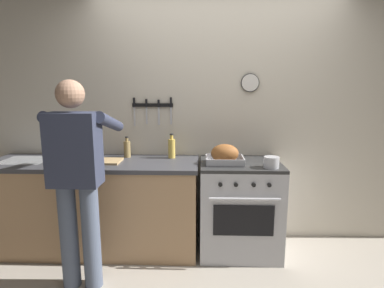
{
  "coord_description": "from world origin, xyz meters",
  "views": [
    {
      "loc": [
        -0.15,
        -1.88,
        1.6
      ],
      "look_at": [
        -0.24,
        0.85,
        1.1
      ],
      "focal_mm": 28.84,
      "sensor_mm": 36.0,
      "label": 1
    }
  ],
  "objects_px": {
    "saucepan": "(271,162)",
    "bottle_soy_sauce": "(98,152)",
    "stove": "(239,207)",
    "bottle_cooking_oil": "(172,148)",
    "cutting_board": "(102,161)",
    "bottle_vinegar": "(127,149)",
    "person_cook": "(77,173)",
    "roasting_pan": "(225,155)"
  },
  "relations": [
    {
      "from": "saucepan",
      "to": "bottle_soy_sauce",
      "type": "xyz_separation_m",
      "value": [
        -1.63,
        0.27,
        0.03
      ]
    },
    {
      "from": "stove",
      "to": "bottle_cooking_oil",
      "type": "xyz_separation_m",
      "value": [
        -0.67,
        0.17,
        0.55
      ]
    },
    {
      "from": "cutting_board",
      "to": "bottle_vinegar",
      "type": "distance_m",
      "value": 0.3
    },
    {
      "from": "saucepan",
      "to": "cutting_board",
      "type": "relative_size",
      "value": 0.38
    },
    {
      "from": "stove",
      "to": "cutting_board",
      "type": "relative_size",
      "value": 2.5
    },
    {
      "from": "cutting_board",
      "to": "bottle_vinegar",
      "type": "xyz_separation_m",
      "value": [
        0.19,
        0.22,
        0.08
      ]
    },
    {
      "from": "stove",
      "to": "bottle_soy_sauce",
      "type": "bearing_deg",
      "value": 177.12
    },
    {
      "from": "person_cook",
      "to": "bottle_vinegar",
      "type": "xyz_separation_m",
      "value": [
        0.21,
        0.77,
        0.04
      ]
    },
    {
      "from": "person_cook",
      "to": "cutting_board",
      "type": "relative_size",
      "value": 4.61
    },
    {
      "from": "bottle_soy_sauce",
      "to": "bottle_cooking_oil",
      "type": "bearing_deg",
      "value": 7.63
    },
    {
      "from": "roasting_pan",
      "to": "cutting_board",
      "type": "distance_m",
      "value": 1.17
    },
    {
      "from": "stove",
      "to": "person_cook",
      "type": "height_order",
      "value": "person_cook"
    },
    {
      "from": "saucepan",
      "to": "bottle_soy_sauce",
      "type": "bearing_deg",
      "value": 170.78
    },
    {
      "from": "person_cook",
      "to": "roasting_pan",
      "type": "distance_m",
      "value": 1.29
    },
    {
      "from": "saucepan",
      "to": "stove",
      "type": "bearing_deg",
      "value": 141.54
    },
    {
      "from": "saucepan",
      "to": "cutting_board",
      "type": "xyz_separation_m",
      "value": [
        -1.57,
        0.16,
        -0.04
      ]
    },
    {
      "from": "cutting_board",
      "to": "bottle_vinegar",
      "type": "height_order",
      "value": "bottle_vinegar"
    },
    {
      "from": "stove",
      "to": "bottle_soy_sauce",
      "type": "xyz_separation_m",
      "value": [
        -1.39,
        0.07,
        0.53
      ]
    },
    {
      "from": "stove",
      "to": "saucepan",
      "type": "distance_m",
      "value": 0.59
    },
    {
      "from": "person_cook",
      "to": "cutting_board",
      "type": "distance_m",
      "value": 0.55
    },
    {
      "from": "bottle_vinegar",
      "to": "person_cook",
      "type": "bearing_deg",
      "value": -105.13
    },
    {
      "from": "stove",
      "to": "roasting_pan",
      "type": "relative_size",
      "value": 2.56
    },
    {
      "from": "bottle_vinegar",
      "to": "bottle_cooking_oil",
      "type": "relative_size",
      "value": 0.86
    },
    {
      "from": "bottle_cooking_oil",
      "to": "bottle_soy_sauce",
      "type": "xyz_separation_m",
      "value": [
        -0.72,
        -0.1,
        -0.02
      ]
    },
    {
      "from": "stove",
      "to": "bottle_soy_sauce",
      "type": "height_order",
      "value": "bottle_soy_sauce"
    },
    {
      "from": "cutting_board",
      "to": "bottle_soy_sauce",
      "type": "xyz_separation_m",
      "value": [
        -0.07,
        0.11,
        0.07
      ]
    },
    {
      "from": "stove",
      "to": "bottle_vinegar",
      "type": "distance_m",
      "value": 1.26
    },
    {
      "from": "stove",
      "to": "cutting_board",
      "type": "xyz_separation_m",
      "value": [
        -1.32,
        -0.04,
        0.46
      ]
    },
    {
      "from": "roasting_pan",
      "to": "cutting_board",
      "type": "xyz_separation_m",
      "value": [
        -1.17,
        0.02,
        -0.08
      ]
    },
    {
      "from": "person_cook",
      "to": "bottle_vinegar",
      "type": "bearing_deg",
      "value": -27.57
    },
    {
      "from": "person_cook",
      "to": "saucepan",
      "type": "xyz_separation_m",
      "value": [
        1.58,
        0.39,
        -0.0
      ]
    },
    {
      "from": "person_cook",
      "to": "stove",
      "type": "bearing_deg",
      "value": -78.74
    },
    {
      "from": "bottle_soy_sauce",
      "to": "cutting_board",
      "type": "bearing_deg",
      "value": -58.5
    },
    {
      "from": "stove",
      "to": "saucepan",
      "type": "bearing_deg",
      "value": -38.46
    },
    {
      "from": "stove",
      "to": "person_cook",
      "type": "xyz_separation_m",
      "value": [
        -1.34,
        -0.59,
        0.5
      ]
    },
    {
      "from": "bottle_cooking_oil",
      "to": "bottle_soy_sauce",
      "type": "height_order",
      "value": "bottle_cooking_oil"
    },
    {
      "from": "stove",
      "to": "person_cook",
      "type": "distance_m",
      "value": 1.54
    },
    {
      "from": "bottle_vinegar",
      "to": "bottle_cooking_oil",
      "type": "bearing_deg",
      "value": -2.2
    },
    {
      "from": "saucepan",
      "to": "bottle_cooking_oil",
      "type": "height_order",
      "value": "bottle_cooking_oil"
    },
    {
      "from": "roasting_pan",
      "to": "bottle_soy_sauce",
      "type": "height_order",
      "value": "bottle_soy_sauce"
    },
    {
      "from": "saucepan",
      "to": "cutting_board",
      "type": "distance_m",
      "value": 1.58
    },
    {
      "from": "cutting_board",
      "to": "roasting_pan",
      "type": "bearing_deg",
      "value": -1.09
    }
  ]
}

